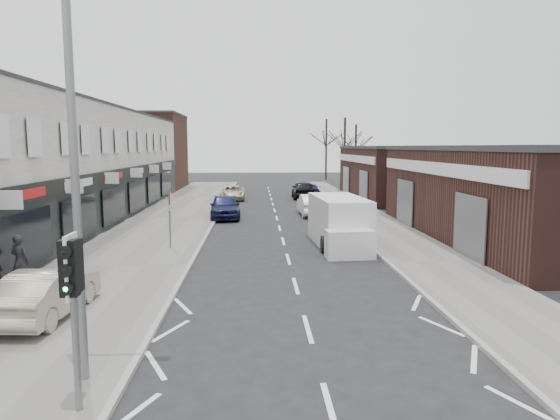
{
  "coord_description": "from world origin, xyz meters",
  "views": [
    {
      "loc": [
        -1.29,
        -10.32,
        4.67
      ],
      "look_at": [
        -0.54,
        5.87,
        2.6
      ],
      "focal_mm": 32.0,
      "sensor_mm": 36.0,
      "label": 1
    }
  ],
  "objects": [
    {
      "name": "street_lamp",
      "position": [
        -4.53,
        -0.8,
        4.62
      ],
      "size": [
        2.23,
        0.22,
        8.0
      ],
      "color": "slate",
      "rests_on": "pavement_left"
    },
    {
      "name": "parked_car_right_b",
      "position": [
        2.89,
        34.29,
        0.82
      ],
      "size": [
        2.01,
        4.82,
        1.63
      ],
      "primitive_type": "imported",
      "rotation": [
        0.0,
        0.0,
        3.12
      ],
      "color": "black",
      "rests_on": "ground"
    },
    {
      "name": "white_van",
      "position": [
        2.59,
        12.73,
        1.09
      ],
      "size": [
        2.42,
        6.05,
        2.31
      ],
      "rotation": [
        0.0,
        0.0,
        0.07
      ],
      "color": "white",
      "rests_on": "ground"
    },
    {
      "name": "shop_terrace_left",
      "position": [
        -13.5,
        19.5,
        3.55
      ],
      "size": [
        8.0,
        41.0,
        7.1
      ],
      "primitive_type": "cube",
      "color": "silver",
      "rests_on": "ground"
    },
    {
      "name": "brick_block_far",
      "position": [
        -13.5,
        45.0,
        4.0
      ],
      "size": [
        8.0,
        10.0,
        8.0
      ],
      "primitive_type": "cube",
      "color": "#4E2A21",
      "rests_on": "ground"
    },
    {
      "name": "pavement_left",
      "position": [
        -6.75,
        22.0,
        0.06
      ],
      "size": [
        5.5,
        64.0,
        0.12
      ],
      "primitive_type": "cube",
      "color": "slate",
      "rests_on": "ground"
    },
    {
      "name": "ground",
      "position": [
        0.0,
        0.0,
        0.0
      ],
      "size": [
        160.0,
        160.0,
        0.0
      ],
      "primitive_type": "plane",
      "color": "black",
      "rests_on": "ground"
    },
    {
      "name": "traffic_light",
      "position": [
        -4.4,
        -2.02,
        2.41
      ],
      "size": [
        0.28,
        0.6,
        3.1
      ],
      "color": "slate",
      "rests_on": "pavement_left"
    },
    {
      "name": "parked_car_right_a",
      "position": [
        2.42,
        23.33,
        0.73
      ],
      "size": [
        1.68,
        4.45,
        1.45
      ],
      "primitive_type": "imported",
      "rotation": [
        0.0,
        0.0,
        3.17
      ],
      "color": "white",
      "rests_on": "ground"
    },
    {
      "name": "tree_far_b",
      "position": [
        11.5,
        54.0,
        0.0
      ],
      "size": [
        3.6,
        3.6,
        7.5
      ],
      "primitive_type": null,
      "color": "#382D26",
      "rests_on": "ground"
    },
    {
      "name": "sedan_on_pavement",
      "position": [
        -6.93,
        2.95,
        0.78
      ],
      "size": [
        1.65,
        4.1,
        1.33
      ],
      "primitive_type": "imported",
      "rotation": [
        0.0,
        0.0,
        3.08
      ],
      "color": "#A49C83",
      "rests_on": "pavement_left"
    },
    {
      "name": "warning_sign",
      "position": [
        -5.16,
        12.0,
        2.2
      ],
      "size": [
        0.12,
        0.8,
        2.7
      ],
      "color": "slate",
      "rests_on": "pavement_left"
    },
    {
      "name": "pavement_right",
      "position": [
        5.75,
        22.0,
        0.06
      ],
      "size": [
        3.5,
        64.0,
        0.12
      ],
      "primitive_type": "cube",
      "color": "slate",
      "rests_on": "ground"
    },
    {
      "name": "parked_car_right_c",
      "position": [
        3.5,
        35.28,
        0.64
      ],
      "size": [
        1.89,
        4.43,
        1.27
      ],
      "primitive_type": "imported",
      "rotation": [
        0.0,
        0.0,
        3.17
      ],
      "color": "#171542",
      "rests_on": "ground"
    },
    {
      "name": "tree_far_c",
      "position": [
        8.5,
        60.0,
        0.0
      ],
      "size": [
        3.6,
        3.6,
        8.5
      ],
      "primitive_type": null,
      "color": "#382D26",
      "rests_on": "ground"
    },
    {
      "name": "right_unit_near",
      "position": [
        12.5,
        14.0,
        2.25
      ],
      "size": [
        10.0,
        18.0,
        4.5
      ],
      "primitive_type": "cube",
      "color": "#3D201C",
      "rests_on": "ground"
    },
    {
      "name": "parked_car_left_c",
      "position": [
        -3.4,
        33.57,
        0.62
      ],
      "size": [
        2.12,
        4.5,
        1.24
      ],
      "primitive_type": "imported",
      "rotation": [
        0.0,
        0.0,
        0.01
      ],
      "color": "beige",
      "rests_on": "ground"
    },
    {
      "name": "parked_car_left_b",
      "position": [
        -3.35,
        22.65,
        0.64
      ],
      "size": [
        2.12,
        4.52,
        1.28
      ],
      "primitive_type": "imported",
      "rotation": [
        0.0,
        0.0,
        0.08
      ],
      "color": "black",
      "rests_on": "ground"
    },
    {
      "name": "tree_far_a",
      "position": [
        9.0,
        48.0,
        0.0
      ],
      "size": [
        3.6,
        3.6,
        8.0
      ],
      "primitive_type": null,
      "color": "#382D26",
      "rests_on": "ground"
    },
    {
      "name": "pedestrian",
      "position": [
        -8.93,
        5.76,
        1.01
      ],
      "size": [
        0.75,
        0.6,
        1.77
      ],
      "primitive_type": "imported",
      "rotation": [
        0.0,
        0.0,
        2.83
      ],
      "color": "black",
      "rests_on": "pavement_left"
    },
    {
      "name": "right_unit_far",
      "position": [
        12.5,
        34.0,
        2.25
      ],
      "size": [
        10.0,
        16.0,
        4.5
      ],
      "primitive_type": "cube",
      "color": "#3D201C",
      "rests_on": "ground"
    },
    {
      "name": "parked_car_left_a",
      "position": [
        -3.4,
        22.1,
        0.78
      ],
      "size": [
        2.16,
        4.71,
        1.56
      ],
      "primitive_type": "imported",
      "rotation": [
        0.0,
        0.0,
        0.07
      ],
      "color": "#12173B",
      "rests_on": "ground"
    }
  ]
}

